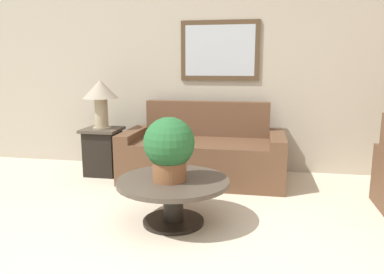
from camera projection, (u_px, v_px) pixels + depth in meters
wall_back at (220, 72)px, 4.96m from camera, size 7.43×0.09×2.60m
couch_main at (203, 155)px, 4.61m from camera, size 1.95×0.89×0.94m
coffee_table at (173, 191)px, 3.32m from camera, size 1.00×1.00×0.41m
side_table at (103, 151)px, 4.84m from camera, size 0.47×0.47×0.60m
table_lamp at (101, 94)px, 4.70m from camera, size 0.44×0.44×0.61m
potted_plant_on_table at (169, 147)px, 3.22m from camera, size 0.44×0.44×0.56m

